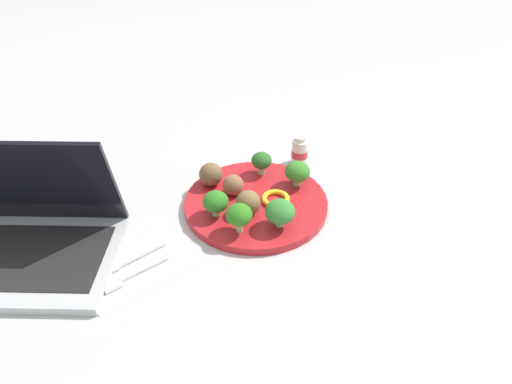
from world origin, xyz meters
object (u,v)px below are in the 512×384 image
at_px(meatball_mid_left, 233,185).
at_px(laptop, 23,237).
at_px(pepper_ring_mid_left, 276,199).
at_px(yogurt_bottle, 300,151).
at_px(broccoli_floret_center, 297,172).
at_px(fork, 133,275).
at_px(meatball_near_rim, 248,203).
at_px(napkin, 133,269).
at_px(knife, 124,262).
at_px(broccoli_floret_near_rim, 280,212).
at_px(broccoli_floret_far_rim, 262,161).
at_px(broccoli_floret_front_left, 216,202).
at_px(plate, 256,203).
at_px(broccoli_floret_back_right, 239,215).
at_px(meatball_mid_right, 211,174).

distance_m(meatball_mid_left, laptop, 0.38).
relative_size(pepper_ring_mid_left, yogurt_bottle, 0.82).
relative_size(broccoli_floret_center, fork, 0.44).
height_order(meatball_near_rim, napkin, meatball_near_rim).
height_order(yogurt_bottle, laptop, laptop).
distance_m(knife, yogurt_bottle, 0.45).
bearing_deg(meatball_near_rim, broccoli_floret_near_rim, 103.39).
bearing_deg(fork, knife, -95.05).
height_order(broccoli_floret_far_rim, napkin, broccoli_floret_far_rim).
relative_size(meatball_near_rim, meatball_mid_left, 1.12).
distance_m(broccoli_floret_front_left, broccoli_floret_center, 0.18).
height_order(plate, broccoli_floret_front_left, broccoli_floret_front_left).
bearing_deg(broccoli_floret_back_right, broccoli_floret_front_left, -89.08).
bearing_deg(yogurt_bottle, laptop, -12.19).
distance_m(meatball_mid_left, fork, 0.27).
bearing_deg(broccoli_floret_center, broccoli_floret_near_rim, 29.82).
bearing_deg(pepper_ring_mid_left, napkin, -8.03).
relative_size(broccoli_floret_back_right, knife, 0.39).
bearing_deg(pepper_ring_mid_left, broccoli_floret_front_left, -22.15).
xyz_separation_m(broccoli_floret_far_rim, laptop, (0.45, -0.11, -0.01)).
bearing_deg(laptop, meatball_mid_left, 160.95).
bearing_deg(knife, meatball_mid_left, -176.95).
relative_size(broccoli_floret_near_rim, meatball_near_rim, 1.15).
height_order(plate, fork, plate).
xyz_separation_m(plate, meatball_near_rim, (0.04, 0.02, 0.03)).
bearing_deg(plate, meatball_near_rim, 26.35).
bearing_deg(broccoli_floret_center, laptop, -21.67).
relative_size(meatball_mid_right, laptop, 0.13).
height_order(plate, laptop, laptop).
bearing_deg(knife, napkin, 107.78).
distance_m(plate, pepper_ring_mid_left, 0.04).
relative_size(broccoli_floret_near_rim, fork, 0.45).
bearing_deg(broccoli_floret_near_rim, pepper_ring_mid_left, -129.40).
relative_size(broccoli_floret_far_rim, meatball_mid_right, 1.02).
bearing_deg(broccoli_floret_back_right, yogurt_bottle, -159.63).
xyz_separation_m(broccoli_floret_near_rim, pepper_ring_mid_left, (-0.05, -0.06, -0.03)).
bearing_deg(meatball_mid_left, broccoli_floret_front_left, 23.03).
relative_size(meatball_mid_left, pepper_ring_mid_left, 0.76).
bearing_deg(napkin, knife, -72.22).
relative_size(plate, broccoli_floret_far_rim, 5.74).
height_order(meatball_near_rim, pepper_ring_mid_left, meatball_near_rim).
height_order(broccoli_floret_center, meatball_near_rim, broccoli_floret_center).
bearing_deg(fork, meatball_mid_right, -157.10).
xyz_separation_m(broccoli_floret_front_left, meatball_near_rim, (-0.05, 0.04, -0.01)).
bearing_deg(broccoli_floret_back_right, meatball_near_rim, -148.95).
relative_size(broccoli_floret_front_left, fork, 0.41).
bearing_deg(broccoli_floret_near_rim, broccoli_floret_back_right, -31.85).
height_order(broccoli_floret_back_right, knife, broccoli_floret_back_right).
distance_m(broccoli_floret_back_right, pepper_ring_mid_left, 0.12).
relative_size(meatball_near_rim, pepper_ring_mid_left, 0.85).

